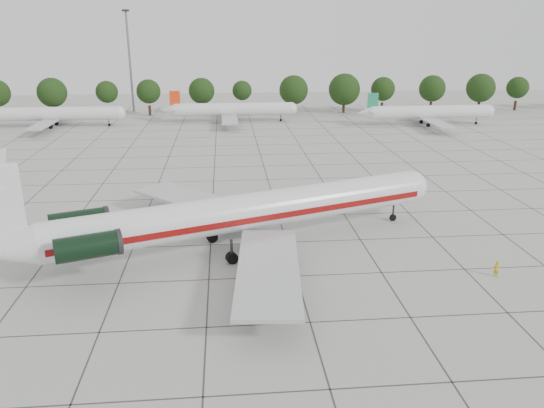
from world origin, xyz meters
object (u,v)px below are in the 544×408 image
object	(u,v)px
bg_airliner_d	(429,112)
floodlight_mast	(129,56)
bg_airliner_b	(56,114)
bg_airliner_c	(233,110)
main_airliner	(227,214)
ground_crew	(496,269)

from	to	relation	value
bg_airliner_d	floodlight_mast	distance (m)	75.98
bg_airliner_b	bg_airliner_c	xyz separation A→B (m)	(39.44, 2.82, 0.00)
main_airliner	floodlight_mast	distance (m)	97.21
main_airliner	bg_airliner_b	distance (m)	81.58
bg_airliner_d	main_airliner	bearing A→B (deg)	-124.66
ground_crew	floodlight_mast	world-z (taller)	floodlight_mast
bg_airliner_b	bg_airliner_d	size ratio (longest dim) A/B	1.00
bg_airliner_c	bg_airliner_d	bearing A→B (deg)	-10.23
ground_crew	main_airliner	bearing A→B (deg)	-33.63
main_airliner	bg_airliner_d	world-z (taller)	main_airliner
ground_crew	bg_airliner_b	world-z (taller)	bg_airliner_b
bg_airliner_c	floodlight_mast	size ratio (longest dim) A/B	1.11
bg_airliner_b	main_airliner	bearing A→B (deg)	-62.66
main_airliner	bg_airliner_c	bearing A→B (deg)	68.53
main_airliner	floodlight_mast	world-z (taller)	floodlight_mast
bg_airliner_c	bg_airliner_b	bearing A→B (deg)	-175.92
ground_crew	bg_airliner_d	world-z (taller)	bg_airliner_d
main_airliner	bg_airliner_c	size ratio (longest dim) A/B	1.65
bg_airliner_c	ground_crew	bearing A→B (deg)	-74.97
bg_airliner_c	floodlight_mast	world-z (taller)	floodlight_mast
ground_crew	bg_airliner_c	size ratio (longest dim) A/B	0.05
bg_airliner_d	floodlight_mast	xyz separation A→B (m)	(-70.31, 26.44, 11.37)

